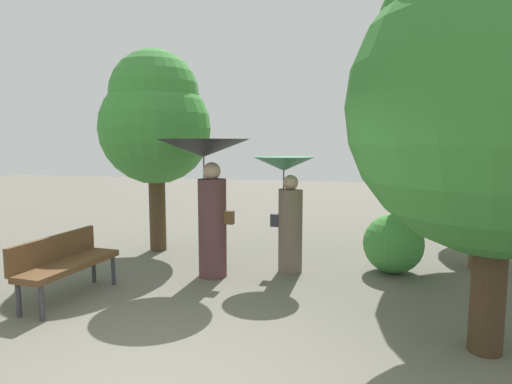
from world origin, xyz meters
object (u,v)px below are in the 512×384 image
park_bench (64,261)px  tree_mid_right (493,70)px  person_right (287,195)px  tree_far_back (501,82)px  tree_near_right (485,99)px  tree_mid_left (155,118)px  person_left (207,175)px

park_bench → tree_mid_right: (5.63, 2.85, 2.64)m
person_right → park_bench: person_right is taller
person_right → tree_far_back: tree_far_back is taller
person_right → park_bench: bearing=129.0°
park_bench → tree_near_right: 8.62m
tree_mid_right → tree_mid_left: bearing=-178.1°
park_bench → tree_near_right: bearing=-44.9°
tree_mid_left → tree_mid_right: 5.70m
tree_mid_right → person_right: bearing=-163.0°
tree_near_right → tree_mid_left: bearing=-155.2°
tree_near_right → tree_mid_right: (-0.53, -2.67, 0.19)m
tree_near_right → tree_mid_left: 6.83m
tree_mid_right → tree_far_back: tree_mid_right is taller
tree_mid_left → tree_far_back: tree_far_back is taller
person_left → tree_near_right: size_ratio=0.48×
person_right → tree_mid_left: tree_mid_left is taller
tree_mid_left → park_bench: bearing=-89.4°
person_right → person_left: bearing=116.9°
person_left → tree_mid_left: (-1.49, 1.25, 0.93)m
person_right → tree_mid_left: 3.00m
person_left → tree_mid_left: 2.16m
tree_mid_left → tree_near_right: bearing=24.8°
park_bench → tree_mid_right: tree_mid_right is taller
tree_near_right → person_right: bearing=-134.7°
tree_mid_left → person_left: bearing=-40.1°
person_left → tree_mid_right: (4.17, 1.44, 1.60)m
tree_mid_left → tree_far_back: 5.77m
park_bench → tree_mid_left: tree_mid_left is taller
person_left → tree_mid_right: bearing=-68.3°
tree_far_back → tree_near_right: bearing=78.4°
tree_mid_left → tree_far_back: size_ratio=0.90×
person_right → tree_mid_right: bearing=-70.4°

